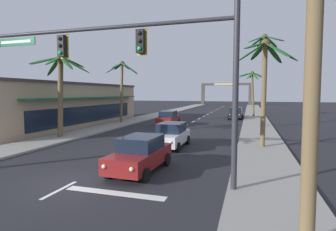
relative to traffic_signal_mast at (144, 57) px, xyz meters
name	(u,v)px	position (x,y,z in m)	size (l,w,h in m)	color
ground_plane	(75,182)	(-2.87, -0.76, -5.14)	(220.00, 220.00, 0.00)	#232328
sidewalk_right	(258,128)	(4.93, 19.24, -5.07)	(3.20, 110.00, 0.14)	gray
sidewalk_left	(122,123)	(-10.67, 19.24, -5.07)	(3.20, 110.00, 0.14)	gray
lane_markings	(188,127)	(-2.41, 18.66, -5.13)	(4.28, 87.34, 0.01)	silver
traffic_signal_mast	(144,57)	(0.00, 0.00, 0.00)	(11.23, 0.41, 7.22)	#2D2D33
sedan_lead_at_stop_bar	(140,154)	(-0.84, 1.52, -4.28)	(2.03, 4.48, 1.68)	maroon
sedan_third_in_queue	(171,135)	(-1.04, 7.41, -4.28)	(1.95, 4.45, 1.68)	silver
sedan_oncoming_far	(168,118)	(-4.77, 19.11, -4.28)	(2.03, 4.48, 1.68)	maroon
sedan_parked_nearest_kerb	(236,113)	(2.21, 29.39, -4.28)	(2.01, 4.48, 1.68)	black
palm_left_second	(61,78)	(-10.63, 8.34, -0.20)	(4.67, 4.89, 6.88)	brown
palm_left_third	(122,76)	(-10.81, 19.73, 0.58)	(4.06, 4.66, 7.57)	brown
palm_right_second	(265,69)	(4.97, 8.80, 0.14)	(4.16, 4.21, 7.24)	brown
palm_right_third	(264,64)	(5.46, 20.97, 1.67)	(4.00, 4.09, 10.04)	brown
palm_right_farthest	(252,82)	(4.36, 33.16, 0.16)	(4.23, 4.29, 7.04)	brown
storefront_strip_left	(61,104)	(-16.74, 15.96, -2.72)	(8.91, 23.45, 4.83)	tan
town_gateway_arch	(226,91)	(-2.87, 73.00, -0.81)	(14.93, 0.90, 6.66)	#423D38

